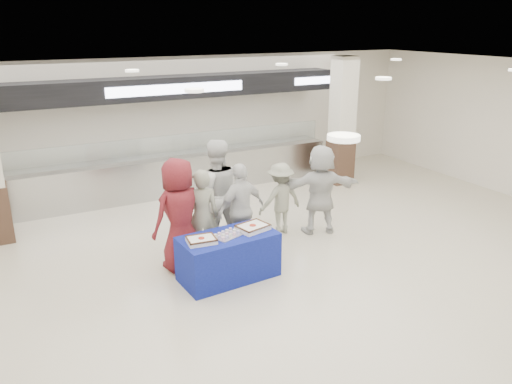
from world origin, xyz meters
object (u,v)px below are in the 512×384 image
civilian_maroon (179,215)px  chef_short (241,210)px  display_table (228,257)px  cupcake_tray (227,234)px  soldier_a (202,216)px  sheet_cake_right (253,227)px  chef_tall (216,194)px  sheet_cake_left (201,240)px  soldier_b (280,199)px  civilian_white (320,189)px

civilian_maroon → chef_short: 1.15m
display_table → cupcake_tray: cupcake_tray is taller
soldier_a → sheet_cake_right: bearing=146.3°
display_table → chef_tall: (0.34, 1.28, 0.63)m
sheet_cake_left → soldier_b: 2.49m
display_table → chef_short: (0.59, 0.73, 0.47)m
soldier_b → civilian_white: 0.80m
sheet_cake_right → chef_short: bearing=79.1°
display_table → sheet_cake_left: size_ratio=3.30×
sheet_cake_left → civilian_white: size_ratio=0.26×
display_table → sheet_cake_left: 0.64m
sheet_cake_left → sheet_cake_right: (0.93, 0.08, 0.00)m
civilian_white → civilian_maroon: bearing=22.3°
chef_tall → sheet_cake_left: bearing=68.9°
display_table → cupcake_tray: (-0.03, -0.03, 0.41)m
soldier_a → civilian_maroon: bearing=24.1°
soldier_a → soldier_b: bearing=-148.5°
sheet_cake_left → chef_short: 1.32m
cupcake_tray → sheet_cake_left: bearing=-176.1°
sheet_cake_right → soldier_a: 0.95m
sheet_cake_left → soldier_b: soldier_b is taller
sheet_cake_left → soldier_a: 0.88m
civilian_white → soldier_b: bearing=-5.1°
sheet_cake_right → chef_short: 0.72m
cupcake_tray → chef_short: chef_short is taller
civilian_maroon → soldier_a: (0.41, 0.05, -0.12)m
cupcake_tray → soldier_b: bearing=36.1°
display_table → sheet_cake_right: sheet_cake_right is taller
sheet_cake_left → civilian_maroon: size_ratio=0.25×
chef_tall → soldier_b: chef_tall is taller
civilian_maroon → soldier_a: 0.43m
sheet_cake_right → cupcake_tray: size_ratio=1.11×
soldier_a → chef_tall: 0.73m
chef_tall → soldier_b: (1.33, -0.06, -0.29)m
civilian_maroon → soldier_a: bearing=172.1°
cupcake_tray → civilian_maroon: size_ratio=0.26×
sheet_cake_right → chef_short: size_ratio=0.33×
chef_tall → civilian_white: 2.08m
soldier_b → civilian_white: civilian_white is taller
chef_tall → soldier_b: bearing=-172.4°
sheet_cake_left → chef_tall: (0.82, 1.34, 0.21)m
sheet_cake_left → cupcake_tray: (0.44, 0.03, -0.01)m
chef_short → civilian_white: size_ratio=0.95×
chef_short → civilian_maroon: bearing=-11.4°
sheet_cake_left → sheet_cake_right: sheet_cake_right is taller
civilian_maroon → chef_short: civilian_maroon is taller
civilian_maroon → civilian_white: civilian_maroon is taller
soldier_a → civilian_white: civilian_white is taller
cupcake_tray → soldier_a: size_ratio=0.30×
display_table → chef_short: 1.05m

